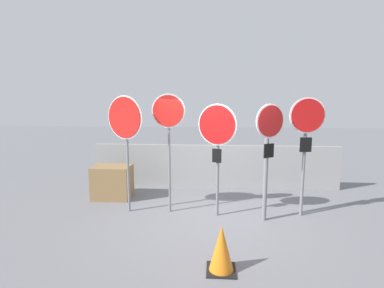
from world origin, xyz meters
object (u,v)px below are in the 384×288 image
(stop_sign_2, at_px, (217,134))
(traffic_cone_0, at_px, (221,248))
(storage_crate, at_px, (112,182))
(stop_sign_0, at_px, (125,124))
(stop_sign_4, at_px, (306,131))
(stop_sign_1, at_px, (168,121))
(stop_sign_3, at_px, (268,142))

(stop_sign_2, bearing_deg, traffic_cone_0, -63.72)
(stop_sign_2, height_order, storage_crate, stop_sign_2)
(stop_sign_0, bearing_deg, stop_sign_4, 26.07)
(stop_sign_1, relative_size, stop_sign_2, 1.09)
(stop_sign_1, xyz_separation_m, storage_crate, (-1.59, 0.86, -1.63))
(stop_sign_4, height_order, storage_crate, stop_sign_4)
(stop_sign_0, relative_size, stop_sign_3, 1.07)
(stop_sign_0, bearing_deg, stop_sign_3, 20.20)
(stop_sign_4, bearing_deg, traffic_cone_0, -133.86)
(stop_sign_3, xyz_separation_m, storage_crate, (-3.64, 1.18, -1.23))
(storage_crate, bearing_deg, stop_sign_3, -17.94)
(stop_sign_0, distance_m, stop_sign_3, 3.02)
(stop_sign_2, relative_size, storage_crate, 2.58)
(stop_sign_4, bearing_deg, stop_sign_3, -164.06)
(stop_sign_0, bearing_deg, stop_sign_2, 22.47)
(stop_sign_1, bearing_deg, stop_sign_4, 4.93)
(stop_sign_0, xyz_separation_m, traffic_cone_0, (2.03, -2.17, -1.63))
(stop_sign_1, distance_m, stop_sign_2, 1.08)
(stop_sign_2, height_order, stop_sign_3, stop_sign_3)
(stop_sign_2, relative_size, traffic_cone_0, 3.42)
(stop_sign_2, height_order, stop_sign_4, stop_sign_4)
(stop_sign_2, distance_m, traffic_cone_0, 2.52)
(stop_sign_0, height_order, stop_sign_4, stop_sign_0)
(stop_sign_0, distance_m, stop_sign_1, 0.94)
(stop_sign_0, bearing_deg, storage_crate, 151.08)
(stop_sign_4, bearing_deg, stop_sign_1, 174.86)
(stop_sign_4, xyz_separation_m, storage_crate, (-4.47, 0.86, -1.44))
(traffic_cone_0, bearing_deg, stop_sign_2, 91.76)
(stop_sign_4, bearing_deg, stop_sign_0, 175.63)
(stop_sign_2, xyz_separation_m, stop_sign_3, (1.02, -0.17, -0.15))
(stop_sign_0, height_order, traffic_cone_0, stop_sign_0)
(stop_sign_4, bearing_deg, storage_crate, 164.00)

